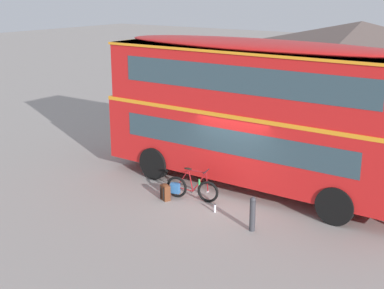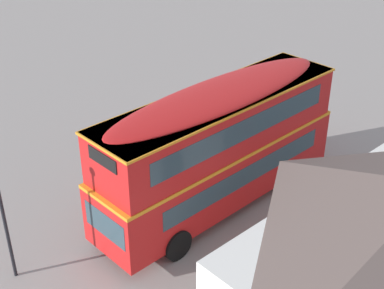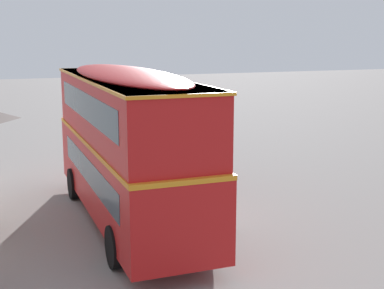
% 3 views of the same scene
% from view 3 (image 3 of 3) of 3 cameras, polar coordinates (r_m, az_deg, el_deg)
% --- Properties ---
extents(ground_plane, '(120.00, 120.00, 0.00)m').
position_cam_3_polar(ground_plane, '(17.85, -2.19, -7.61)').
color(ground_plane, gray).
extents(double_decker_bus, '(10.36, 2.70, 4.79)m').
position_cam_3_polar(double_decker_bus, '(16.91, -6.74, 0.53)').
color(double_decker_bus, black).
rests_on(double_decker_bus, ground).
extents(touring_bicycle, '(1.70, 0.69, 1.02)m').
position_cam_3_polar(touring_bicycle, '(17.08, 1.07, -7.16)').
color(touring_bicycle, black).
rests_on(touring_bicycle, ground).
extents(backpack_on_ground, '(0.37, 0.33, 0.53)m').
position_cam_3_polar(backpack_on_ground, '(16.76, 3.33, -7.92)').
color(backpack_on_ground, '#592D19').
rests_on(backpack_on_ground, ground).
extents(water_bottle_clear_plastic, '(0.07, 0.07, 0.26)m').
position_cam_3_polar(water_bottle_clear_plastic, '(18.31, 0.79, -6.71)').
color(water_bottle_clear_plastic, silver).
rests_on(water_bottle_clear_plastic, ground).
extents(street_lamp, '(0.28, 0.28, 4.44)m').
position_cam_3_polar(street_lamp, '(24.54, -7.03, 4.14)').
color(street_lamp, black).
rests_on(street_lamp, ground).
extents(kerb_bollard, '(0.16, 0.16, 0.97)m').
position_cam_3_polar(kerb_bollard, '(19.69, 0.42, -4.26)').
color(kerb_bollard, '#333338').
rests_on(kerb_bollard, ground).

